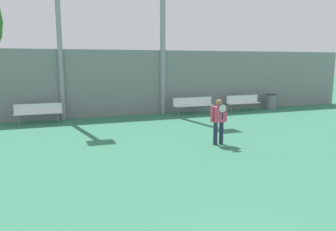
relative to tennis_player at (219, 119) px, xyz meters
The scene contains 7 objects.
tennis_player is the anchor object (origin of this frame).
bench_courtside_near 7.88m from the tennis_player, 51.36° to the left, with size 1.98×0.40×0.88m.
bench_courtside_far 6.44m from the tennis_player, 73.13° to the left, with size 2.19×0.40×0.88m.
bench_adjacent_court 8.42m from the tennis_player, 132.99° to the left, with size 2.03×0.40×0.88m.
light_pole_far_right 8.15m from the tennis_player, 86.49° to the left, with size 0.90×0.60×9.16m.
trash_bin 9.37m from the tennis_player, 42.29° to the left, with size 0.63×0.63×0.87m.
back_fence 7.48m from the tennis_player, 111.33° to the left, with size 29.79×0.06×3.32m.
Camera 1 is at (-2.53, -2.13, 2.75)m, focal length 35.00 mm.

